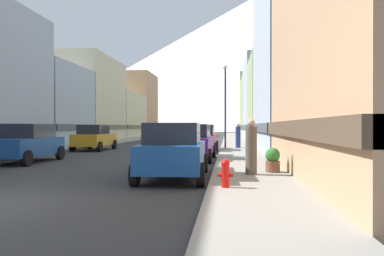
% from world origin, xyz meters
% --- Properties ---
extents(sidewalk_left, '(2.50, 100.00, 0.15)m').
position_xyz_m(sidewalk_left, '(-6.25, 35.00, 0.07)').
color(sidewalk_left, gray).
rests_on(sidewalk_left, ground).
extents(sidewalk_right, '(2.50, 100.00, 0.15)m').
position_xyz_m(sidewalk_right, '(6.25, 35.00, 0.07)').
color(sidewalk_right, gray).
rests_on(sidewalk_right, ground).
extents(storefront_left_2, '(9.20, 8.65, 7.04)m').
position_xyz_m(storefront_left_2, '(-11.95, 24.67, 3.39)').
color(storefront_left_2, '#99A5B2').
rests_on(storefront_left_2, ground).
extents(storefront_left_3, '(6.91, 11.40, 9.45)m').
position_xyz_m(storefront_left_3, '(-10.80, 34.91, 4.56)').
color(storefront_left_3, beige).
rests_on(storefront_left_3, ground).
extents(storefront_left_4, '(9.53, 12.54, 6.53)m').
position_xyz_m(storefront_left_4, '(-12.12, 47.14, 3.14)').
color(storefront_left_4, beige).
rests_on(storefront_left_4, ground).
extents(storefront_left_5, '(6.91, 9.59, 10.87)m').
position_xyz_m(storefront_left_5, '(-10.80, 58.32, 5.26)').
color(storefront_left_5, tan).
rests_on(storefront_left_5, ground).
extents(storefront_right_1, '(6.80, 12.18, 11.64)m').
position_xyz_m(storefront_right_1, '(10.75, 16.79, 5.64)').
color(storefront_right_1, '#99A5B2').
rests_on(storefront_right_1, ground).
extents(storefront_right_2, '(8.68, 8.40, 7.98)m').
position_xyz_m(storefront_right_2, '(11.69, 27.54, 3.84)').
color(storefront_right_2, '#8C9966').
rests_on(storefront_right_2, ground).
extents(storefront_right_3, '(8.92, 11.53, 9.47)m').
position_xyz_m(storefront_right_3, '(11.81, 37.59, 4.57)').
color(storefront_right_3, '#99A5B2').
rests_on(storefront_right_3, ground).
extents(storefront_right_4, '(9.71, 10.47, 8.77)m').
position_xyz_m(storefront_right_4, '(12.21, 48.88, 4.23)').
color(storefront_right_4, '#8C9966').
rests_on(storefront_right_4, ground).
extents(storefront_right_5, '(9.69, 9.03, 10.56)m').
position_xyz_m(storefront_right_5, '(12.20, 58.77, 5.11)').
color(storefront_right_5, beige).
rests_on(storefront_right_5, ground).
extents(car_left_1, '(2.12, 4.43, 1.78)m').
position_xyz_m(car_left_1, '(-3.80, 9.44, 0.90)').
color(car_left_1, '#19478C').
rests_on(car_left_1, ground).
extents(car_left_2, '(2.08, 4.41, 1.78)m').
position_xyz_m(car_left_2, '(-3.80, 18.49, 0.90)').
color(car_left_2, '#B28419').
rests_on(car_left_2, ground).
extents(car_right_0, '(2.17, 4.45, 1.78)m').
position_xyz_m(car_right_0, '(3.80, 4.57, 0.90)').
color(car_right_0, '#19478C').
rests_on(car_right_0, ground).
extents(car_right_1, '(2.16, 4.45, 1.78)m').
position_xyz_m(car_right_1, '(3.80, 11.22, 0.90)').
color(car_right_1, '#591E72').
rests_on(car_right_1, ground).
extents(car_right_2, '(2.09, 4.42, 1.78)m').
position_xyz_m(car_right_2, '(3.80, 17.53, 0.90)').
color(car_right_2, '#9E1111').
rests_on(car_right_2, ground).
extents(car_driving_0, '(2.06, 4.40, 1.78)m').
position_xyz_m(car_driving_0, '(1.60, 34.29, 0.90)').
color(car_driving_0, '#9E1111').
rests_on(car_driving_0, ground).
extents(car_driving_1, '(2.06, 4.40, 1.78)m').
position_xyz_m(car_driving_1, '(-1.60, 54.22, 0.90)').
color(car_driving_1, silver).
rests_on(car_driving_1, ground).
extents(fire_hydrant_near, '(0.40, 0.22, 0.70)m').
position_xyz_m(fire_hydrant_near, '(5.45, 2.08, 0.53)').
color(fire_hydrant_near, red).
rests_on(fire_hydrant_near, sidewalk_right).
extents(potted_plant_1, '(0.49, 0.49, 0.81)m').
position_xyz_m(potted_plant_1, '(7.00, 5.41, 0.56)').
color(potted_plant_1, brown).
rests_on(potted_plant_1, sidewalk_right).
extents(pedestrian_0, '(0.36, 0.36, 1.75)m').
position_xyz_m(pedestrian_0, '(6.25, 19.93, 0.96)').
color(pedestrian_0, navy).
rests_on(pedestrian_0, sidewalk_right).
extents(pedestrian_1, '(0.36, 0.36, 1.76)m').
position_xyz_m(pedestrian_1, '(6.25, 4.72, 0.97)').
color(pedestrian_1, brown).
rests_on(pedestrian_1, sidewalk_right).
extents(streetlamp_right, '(0.36, 0.36, 5.86)m').
position_xyz_m(streetlamp_right, '(5.35, 19.25, 3.99)').
color(streetlamp_right, black).
rests_on(streetlamp_right, sidewalk_right).
extents(mountain_backdrop, '(308.03, 308.03, 93.93)m').
position_xyz_m(mountain_backdrop, '(28.92, 260.00, 46.96)').
color(mountain_backdrop, silver).
rests_on(mountain_backdrop, ground).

